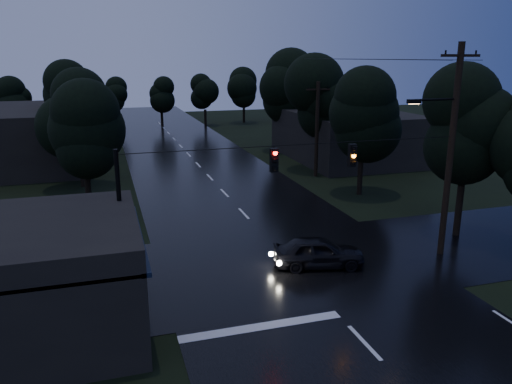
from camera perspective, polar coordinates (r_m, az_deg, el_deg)
main_road at (r=40.08m, az=-5.30°, el=1.65°), size 12.00×120.00×0.02m
cross_street at (r=23.59m, az=3.93°, el=-8.18°), size 60.00×9.00×0.02m
building_far_right at (r=48.05m, az=10.25°, el=6.41°), size 10.00×14.00×4.40m
building_far_left at (r=49.04m, az=-24.24°, el=5.85°), size 10.00×16.00×5.00m
utility_pole_main at (r=24.87m, az=21.23°, el=4.71°), size 3.50×0.30×10.00m
utility_pole_far at (r=40.00m, az=6.98°, el=7.24°), size 2.00×0.30×7.50m
anchor_pole_left at (r=20.20m, az=-15.16°, el=-3.66°), size 0.18×0.18×6.00m
span_signals at (r=21.34m, az=6.55°, el=4.02°), size 15.00×0.37×1.12m
tree_corner_near at (r=27.92m, az=23.08°, el=7.10°), size 4.48×4.48×9.44m
tree_left_a at (r=30.47m, az=-19.18°, el=6.63°), size 3.92×3.92×8.26m
tree_left_b at (r=38.39m, az=-19.83°, el=8.75°), size 4.20×4.20×8.85m
tree_left_c at (r=48.34m, az=-20.16°, el=10.32°), size 4.48×4.48×9.44m
tree_right_a at (r=34.78m, az=12.19°, el=8.71°), size 4.20×4.20×8.85m
tree_right_b at (r=42.12m, az=7.59°, el=10.51°), size 4.48×4.48×9.44m
tree_right_c at (r=51.54m, az=3.53°, el=11.87°), size 4.76×4.76×10.03m
car at (r=23.16m, az=7.15°, el=-6.82°), size 4.44×2.59×1.42m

